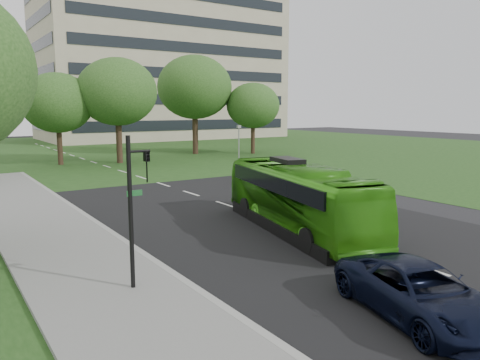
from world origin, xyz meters
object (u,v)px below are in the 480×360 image
(bus, at_px, (298,198))
(camera_pole, at_px, (239,140))
(office_building, at_px, (162,65))
(tree_park_c, at_px, (117,92))
(tree_park_d, at_px, (195,87))
(sedan, at_px, (288,171))
(suv, at_px, (420,292))
(tree_park_e, at_px, (253,106))
(tree_park_b, at_px, (57,103))
(traffic_light, at_px, (135,201))

(bus, bearing_deg, camera_pole, 75.52)
(office_building, height_order, camera_pole, office_building)
(tree_park_c, relative_size, tree_park_d, 0.89)
(tree_park_d, bearing_deg, office_building, 71.87)
(sedan, relative_size, suv, 0.98)
(tree_park_c, xyz_separation_m, tree_park_d, (10.22, 3.98, 0.81))
(tree_park_e, relative_size, camera_pole, 2.19)
(camera_pole, bearing_deg, tree_park_e, 47.42)
(tree_park_b, distance_m, traffic_light, 32.94)
(traffic_light, xyz_separation_m, camera_pole, (18.40, 22.59, -0.23))
(office_building, height_order, tree_park_c, office_building)
(office_building, bearing_deg, sedan, -105.45)
(tree_park_b, relative_size, tree_park_d, 0.76)
(tree_park_c, xyz_separation_m, camera_pole, (8.08, -8.17, -4.27))
(bus, relative_size, suv, 2.06)
(tree_park_c, height_order, suv, tree_park_c)
(office_building, relative_size, tree_park_d, 3.66)
(tree_park_e, bearing_deg, sedan, -118.59)
(bus, xyz_separation_m, traffic_light, (-8.13, -2.63, 1.19))
(traffic_light, relative_size, camera_pole, 1.21)
(tree_park_d, height_order, traffic_light, tree_park_d)
(tree_park_d, relative_size, suv, 2.26)
(tree_park_e, relative_size, bus, 0.80)
(suv, height_order, traffic_light, traffic_light)
(office_building, bearing_deg, tree_park_b, -127.74)
(tree_park_d, bearing_deg, camera_pole, -100.01)
(sedan, height_order, suv, sedan)
(bus, distance_m, suv, 8.70)
(sedan, height_order, camera_pole, camera_pole)
(office_building, distance_m, tree_park_b, 41.48)
(tree_park_d, distance_m, sedan, 23.41)
(office_building, xyz_separation_m, suv, (-25.26, -70.20, -11.83))
(tree_park_e, xyz_separation_m, bus, (-18.03, -28.79, -4.03))
(office_building, relative_size, camera_pole, 11.01)
(tree_park_d, height_order, tree_park_e, tree_park_d)
(office_building, relative_size, tree_park_c, 4.11)
(tree_park_b, bearing_deg, camera_pole, -36.76)
(bus, relative_size, traffic_light, 2.27)
(tree_park_e, bearing_deg, office_building, 82.83)
(bus, xyz_separation_m, suv, (-3.04, -8.12, -0.72))
(office_building, distance_m, bus, 66.87)
(tree_park_e, bearing_deg, bus, -122.06)
(tree_park_b, xyz_separation_m, traffic_light, (-5.32, -32.36, -3.02))
(tree_park_e, height_order, suv, tree_park_e)
(tree_park_b, height_order, tree_park_c, tree_park_c)
(sedan, bearing_deg, bus, 143.43)
(tree_park_d, relative_size, bus, 1.10)
(traffic_light, bearing_deg, bus, -0.99)
(office_building, bearing_deg, tree_park_c, -120.55)
(suv, distance_m, traffic_light, 7.72)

